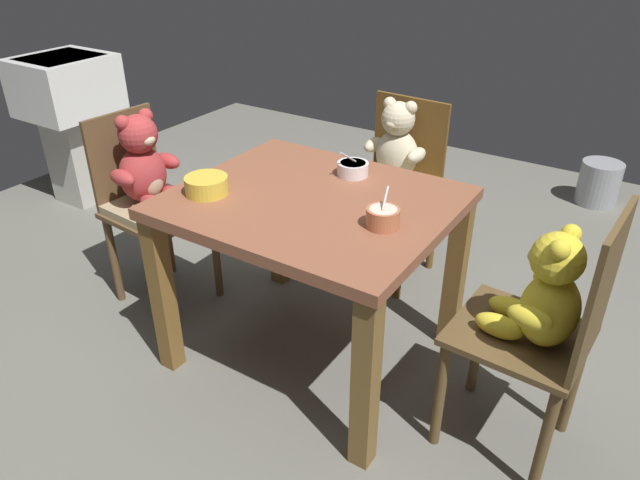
{
  "coord_description": "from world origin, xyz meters",
  "views": [
    {
      "loc": [
        1.06,
        -1.59,
        1.62
      ],
      "look_at": [
        0.0,
        0.05,
        0.51
      ],
      "focal_mm": 32.98,
      "sensor_mm": 36.0,
      "label": 1
    }
  ],
  "objects_px": {
    "teddy_chair_near_left": "(148,183)",
    "metal_pail": "(599,183)",
    "dining_table": "(313,227)",
    "porridge_bowl_white_far_center": "(353,168)",
    "teddy_chair_far_center": "(394,165)",
    "porridge_bowl_terracotta_near_right": "(383,217)",
    "sink_basin": "(71,109)",
    "teddy_chair_near_right": "(544,310)",
    "porridge_bowl_yellow_near_left": "(207,185)"
  },
  "relations": [
    {
      "from": "teddy_chair_near_right",
      "to": "porridge_bowl_terracotta_near_right",
      "type": "relative_size",
      "value": 7.64
    },
    {
      "from": "teddy_chair_near_left",
      "to": "dining_table",
      "type": "bearing_deg",
      "value": 6.62
    },
    {
      "from": "porridge_bowl_terracotta_near_right",
      "to": "sink_basin",
      "type": "distance_m",
      "value": 2.43
    },
    {
      "from": "teddy_chair_near_right",
      "to": "teddy_chair_far_center",
      "type": "xyz_separation_m",
      "value": [
        -0.9,
        0.79,
        -0.0
      ]
    },
    {
      "from": "porridge_bowl_yellow_near_left",
      "to": "porridge_bowl_white_far_center",
      "type": "relative_size",
      "value": 1.22
    },
    {
      "from": "teddy_chair_far_center",
      "to": "porridge_bowl_white_far_center",
      "type": "relative_size",
      "value": 6.78
    },
    {
      "from": "porridge_bowl_yellow_near_left",
      "to": "sink_basin",
      "type": "height_order",
      "value": "sink_basin"
    },
    {
      "from": "porridge_bowl_white_far_center",
      "to": "porridge_bowl_terracotta_near_right",
      "type": "relative_size",
      "value": 1.07
    },
    {
      "from": "dining_table",
      "to": "teddy_chair_near_left",
      "type": "height_order",
      "value": "teddy_chair_near_left"
    },
    {
      "from": "porridge_bowl_white_far_center",
      "to": "metal_pail",
      "type": "relative_size",
      "value": 0.48
    },
    {
      "from": "sink_basin",
      "to": "porridge_bowl_yellow_near_left",
      "type": "bearing_deg",
      "value": -21.16
    },
    {
      "from": "sink_basin",
      "to": "metal_pail",
      "type": "bearing_deg",
      "value": 31.2
    },
    {
      "from": "porridge_bowl_yellow_near_left",
      "to": "teddy_chair_near_left",
      "type": "bearing_deg",
      "value": 163.5
    },
    {
      "from": "dining_table",
      "to": "teddy_chair_far_center",
      "type": "xyz_separation_m",
      "value": [
        -0.05,
        0.77,
        -0.03
      ]
    },
    {
      "from": "teddy_chair_far_center",
      "to": "sink_basin",
      "type": "relative_size",
      "value": 0.99
    },
    {
      "from": "dining_table",
      "to": "teddy_chair_near_left",
      "type": "distance_m",
      "value": 0.84
    },
    {
      "from": "metal_pail",
      "to": "dining_table",
      "type": "bearing_deg",
      "value": -108.09
    },
    {
      "from": "dining_table",
      "to": "porridge_bowl_white_far_center",
      "type": "xyz_separation_m",
      "value": [
        0.02,
        0.25,
        0.15
      ]
    },
    {
      "from": "porridge_bowl_yellow_near_left",
      "to": "porridge_bowl_terracotta_near_right",
      "type": "xyz_separation_m",
      "value": [
        0.65,
        0.12,
        0.0
      ]
    },
    {
      "from": "porridge_bowl_white_far_center",
      "to": "metal_pail",
      "type": "bearing_deg",
      "value": 70.2
    },
    {
      "from": "dining_table",
      "to": "porridge_bowl_terracotta_near_right",
      "type": "bearing_deg",
      "value": -10.92
    },
    {
      "from": "teddy_chair_near_left",
      "to": "metal_pail",
      "type": "distance_m",
      "value": 2.71
    },
    {
      "from": "teddy_chair_near_right",
      "to": "teddy_chair_near_left",
      "type": "height_order",
      "value": "teddy_chair_near_right"
    },
    {
      "from": "metal_pail",
      "to": "teddy_chair_far_center",
      "type": "bearing_deg",
      "value": -118.57
    },
    {
      "from": "sink_basin",
      "to": "porridge_bowl_terracotta_near_right",
      "type": "bearing_deg",
      "value": -12.95
    },
    {
      "from": "dining_table",
      "to": "porridge_bowl_yellow_near_left",
      "type": "distance_m",
      "value": 0.41
    },
    {
      "from": "teddy_chair_near_right",
      "to": "sink_basin",
      "type": "bearing_deg",
      "value": -6.79
    },
    {
      "from": "porridge_bowl_white_far_center",
      "to": "sink_basin",
      "type": "distance_m",
      "value": 2.09
    },
    {
      "from": "dining_table",
      "to": "teddy_chair_near_left",
      "type": "bearing_deg",
      "value": -177.86
    },
    {
      "from": "porridge_bowl_yellow_near_left",
      "to": "porridge_bowl_terracotta_near_right",
      "type": "distance_m",
      "value": 0.67
    },
    {
      "from": "porridge_bowl_terracotta_near_right",
      "to": "teddy_chair_near_right",
      "type": "bearing_deg",
      "value": 4.11
    },
    {
      "from": "teddy_chair_near_left",
      "to": "porridge_bowl_terracotta_near_right",
      "type": "distance_m",
      "value": 1.16
    },
    {
      "from": "teddy_chair_far_center",
      "to": "teddy_chair_near_right",
      "type": "bearing_deg",
      "value": 52.42
    },
    {
      "from": "porridge_bowl_yellow_near_left",
      "to": "sink_basin",
      "type": "relative_size",
      "value": 0.18
    },
    {
      "from": "teddy_chair_near_right",
      "to": "porridge_bowl_white_far_center",
      "type": "bearing_deg",
      "value": -15.32
    },
    {
      "from": "teddy_chair_near_right",
      "to": "teddy_chair_near_left",
      "type": "xyz_separation_m",
      "value": [
        -1.69,
        -0.01,
        0.01
      ]
    },
    {
      "from": "dining_table",
      "to": "teddy_chair_far_center",
      "type": "distance_m",
      "value": 0.77
    },
    {
      "from": "teddy_chair_far_center",
      "to": "porridge_bowl_white_far_center",
      "type": "xyz_separation_m",
      "value": [
        0.07,
        -0.51,
        0.18
      ]
    },
    {
      "from": "porridge_bowl_yellow_near_left",
      "to": "porridge_bowl_white_far_center",
      "type": "bearing_deg",
      "value": 50.13
    },
    {
      "from": "teddy_chair_near_left",
      "to": "sink_basin",
      "type": "height_order",
      "value": "teddy_chair_near_left"
    },
    {
      "from": "teddy_chair_near_left",
      "to": "metal_pail",
      "type": "height_order",
      "value": "teddy_chair_near_left"
    },
    {
      "from": "teddy_chair_near_right",
      "to": "teddy_chair_far_center",
      "type": "bearing_deg",
      "value": -38.23
    },
    {
      "from": "porridge_bowl_white_far_center",
      "to": "porridge_bowl_terracotta_near_right",
      "type": "height_order",
      "value": "porridge_bowl_terracotta_near_right"
    },
    {
      "from": "teddy_chair_far_center",
      "to": "porridge_bowl_terracotta_near_right",
      "type": "height_order",
      "value": "teddy_chair_far_center"
    },
    {
      "from": "teddy_chair_near_right",
      "to": "dining_table",
      "type": "bearing_deg",
      "value": 1.61
    },
    {
      "from": "teddy_chair_far_center",
      "to": "sink_basin",
      "type": "bearing_deg",
      "value": -78.15
    },
    {
      "from": "teddy_chair_far_center",
      "to": "metal_pail",
      "type": "height_order",
      "value": "teddy_chair_far_center"
    },
    {
      "from": "porridge_bowl_white_far_center",
      "to": "teddy_chair_near_left",
      "type": "bearing_deg",
      "value": -161.61
    },
    {
      "from": "sink_basin",
      "to": "dining_table",
      "type": "bearing_deg",
      "value": -13.26
    },
    {
      "from": "metal_pail",
      "to": "teddy_chair_near_left",
      "type": "bearing_deg",
      "value": -125.23
    }
  ]
}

